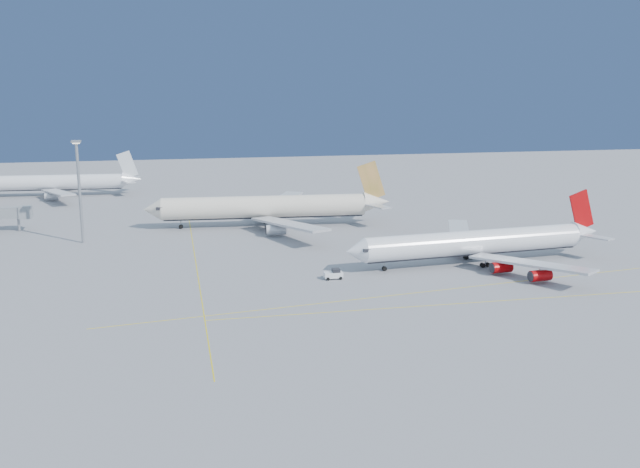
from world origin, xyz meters
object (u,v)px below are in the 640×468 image
(pushback_tug, at_px, (334,274))
(airliner_virgin, at_px, (479,243))
(airliner_etihad, at_px, (270,207))
(airliner_third, at_px, (57,183))
(light_mast, at_px, (79,183))

(pushback_tug, bearing_deg, airliner_virgin, 9.65)
(airliner_etihad, relative_size, pushback_tug, 18.02)
(airliner_etihad, distance_m, airliner_third, 96.40)
(airliner_virgin, distance_m, airliner_etihad, 64.96)
(airliner_third, distance_m, light_mast, 83.38)
(airliner_virgin, relative_size, airliner_third, 1.07)
(airliner_etihad, bearing_deg, pushback_tug, -80.90)
(airliner_third, relative_size, pushback_tug, 15.35)
(airliner_virgin, bearing_deg, light_mast, 150.43)
(airliner_third, height_order, pushback_tug, airliner_third)
(airliner_third, xyz_separation_m, pushback_tug, (72.01, -126.81, -3.80))
(airliner_etihad, height_order, pushback_tug, airliner_etihad)
(pushback_tug, distance_m, light_mast, 72.88)
(airliner_virgin, bearing_deg, airliner_etihad, 122.64)
(airliner_virgin, relative_size, pushback_tug, 16.41)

